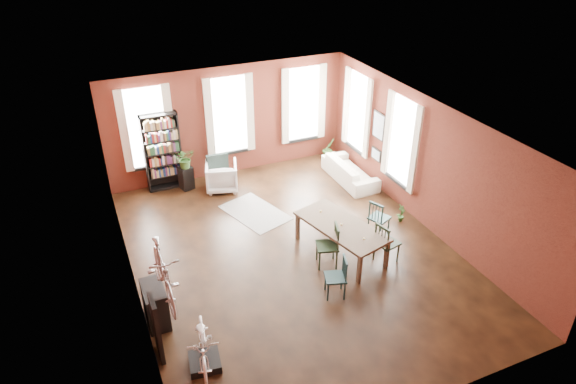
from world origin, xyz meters
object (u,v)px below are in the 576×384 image
dining_chair_c (387,242)px  dining_chair_d (379,218)px  dining_table (341,239)px  bookshelf (163,152)px  dining_chair_a (335,277)px  cream_sofa (350,168)px  dining_chair_b (327,246)px  bicycle_floor (202,329)px  plant_stand (186,178)px  white_armchair (222,175)px  console_table (155,305)px  bike_trainer (205,362)px

dining_chair_c → dining_chair_d: 1.07m
dining_table → bookshelf: (-3.02, 4.67, 0.72)m
dining_chair_c → dining_table: bearing=36.0°
dining_chair_a → cream_sofa: size_ratio=0.44×
dining_chair_a → dining_chair_b: size_ratio=0.90×
bookshelf → dining_chair_a: bearing=-69.4°
dining_chair_b → bicycle_floor: (-3.26, -1.72, 0.38)m
dining_chair_d → cream_sofa: size_ratio=0.45×
dining_chair_d → plant_stand: (-3.72, 4.08, -0.13)m
dining_chair_d → cream_sofa: 2.77m
white_armchair → cream_sofa: 3.67m
dining_chair_b → dining_chair_d: bearing=126.3°
console_table → plant_stand: console_table is taller
dining_chair_b → dining_chair_c: bearing=90.0°
dining_table → bookshelf: bookshelf is taller
dining_table → bookshelf: 5.61m
dining_chair_c → bookshelf: (-3.81, 5.35, 0.60)m
dining_chair_d → bike_trainer: 5.47m
dining_chair_a → bookshelf: bookshelf is taller
cream_sofa → console_table: 7.15m
dining_table → console_table: size_ratio=2.77×
dining_chair_d → console_table: size_ratio=1.17×
bookshelf → cream_sofa: 5.28m
dining_table → plant_stand: bearing=105.1°
dining_table → plant_stand: size_ratio=3.31×
cream_sofa → plant_stand: bearing=72.4°
dining_chair_a → dining_chair_b: (0.31, 0.97, 0.05)m
dining_chair_b → dining_chair_a: bearing=0.2°
dining_chair_d → bookshelf: (-4.23, 4.37, 0.63)m
dining_chair_c → bicycle_floor: bearing=92.6°
dining_table → console_table: console_table is taller
console_table → dining_table: bearing=7.0°
dining_chair_b → dining_chair_d: 1.79m
bookshelf → bike_trainer: bearing=-96.3°
dining_chair_a → bookshelf: size_ratio=0.41×
dining_chair_c → bookshelf: 6.60m
dining_table → bike_trainer: (-3.75, -1.97, -0.30)m
dining_table → dining_chair_c: (0.79, -0.68, 0.12)m
bookshelf → bicycle_floor: 6.70m
dining_table → dining_chair_c: bearing=-55.3°
bookshelf → bicycle_floor: (-0.73, -6.66, -0.21)m
dining_table → cream_sofa: 3.55m
bicycle_floor → white_armchair: bearing=81.7°
dining_chair_b → dining_chair_d: dining_chair_b is taller
dining_chair_a → plant_stand: (-1.71, 5.62, -0.12)m
dining_chair_c → dining_chair_b: bearing=58.7°
dining_table → dining_chair_d: size_ratio=2.37×
dining_chair_a → bicycle_floor: (-2.95, -0.75, 0.43)m
dining_chair_b → bookshelf: (-2.53, 4.94, 0.60)m
dining_chair_b → white_armchair: dining_chair_b is taller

